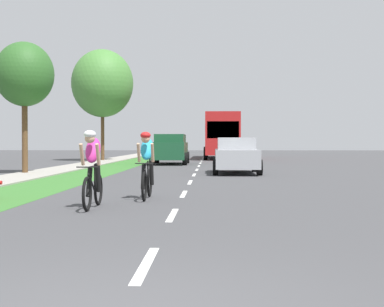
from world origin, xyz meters
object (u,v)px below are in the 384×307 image
(sedan_silver, at_px, (236,155))
(suv_dark_green, at_px, (170,148))
(cyclist_lead, at_px, (93,168))
(street_tree_far, at_px, (102,84))
(street_tree_near, at_px, (24,75))
(bus_red, at_px, (222,134))
(cyclist_trailing, at_px, (147,165))

(sedan_silver, xyz_separation_m, suv_dark_green, (-3.52, 9.31, 0.18))
(cyclist_lead, relative_size, street_tree_far, 0.22)
(cyclist_lead, bearing_deg, suv_dark_green, 90.22)
(street_tree_near, bearing_deg, bus_red, 67.97)
(sedan_silver, distance_m, bus_red, 20.71)
(cyclist_lead, bearing_deg, street_tree_near, 115.13)
(sedan_silver, distance_m, suv_dark_green, 9.96)
(street_tree_near, bearing_deg, suv_dark_green, 61.72)
(cyclist_trailing, bearing_deg, bus_red, 85.77)
(sedan_silver, height_order, bus_red, bus_red)
(sedan_silver, relative_size, street_tree_far, 0.55)
(cyclist_lead, xyz_separation_m, bus_red, (3.19, 32.92, 1.17))
(cyclist_lead, relative_size, cyclist_trailing, 1.00)
(cyclist_lead, bearing_deg, bus_red, 84.47)
(sedan_silver, bearing_deg, street_tree_far, 120.59)
(cyclist_lead, bearing_deg, cyclist_trailing, 63.83)
(sedan_silver, xyz_separation_m, street_tree_near, (-8.88, -0.65, 3.38))
(cyclist_lead, distance_m, bus_red, 33.09)
(suv_dark_green, height_order, street_tree_far, street_tree_far)
(cyclist_trailing, distance_m, sedan_silver, 10.75)
(cyclist_trailing, bearing_deg, cyclist_lead, -116.17)
(sedan_silver, bearing_deg, street_tree_near, -175.84)
(cyclist_trailing, relative_size, suv_dark_green, 0.37)
(suv_dark_green, distance_m, bus_red, 11.87)
(sedan_silver, xyz_separation_m, bus_red, (-0.25, 20.68, 1.21))
(bus_red, xyz_separation_m, street_tree_far, (-8.47, -5.92, 3.45))
(street_tree_far, bearing_deg, cyclist_trailing, -76.25)
(sedan_silver, bearing_deg, suv_dark_green, 110.73)
(bus_red, distance_m, street_tree_far, 10.89)
(cyclist_trailing, distance_m, street_tree_near, 12.13)
(street_tree_far, bearing_deg, cyclist_lead, -78.93)
(cyclist_trailing, distance_m, bus_red, 31.22)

